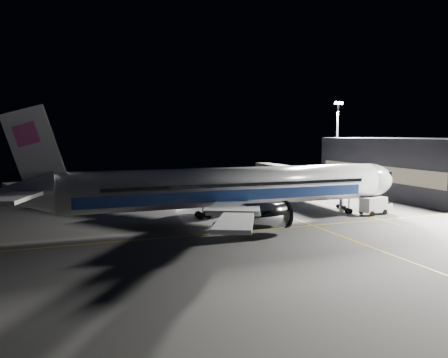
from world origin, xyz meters
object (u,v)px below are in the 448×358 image
Objects in this scene: airliner at (224,188)px; safety_cone_c at (193,206)px; jet_bridge at (301,175)px; floodlight_mast_north at (337,136)px; safety_cone_b at (235,204)px; baggage_tug at (170,202)px; safety_cone_a at (220,210)px; service_truck at (376,205)px.

safety_cone_c is (-0.71, 14.00, -4.88)m from airliner.
floodlight_mast_north is at bearing 37.74° from jet_bridge.
safety_cone_b is at bearing 63.04° from airliner.
jet_bridge reaches higher than baggage_tug.
airliner is at bearing -105.25° from safety_cone_a.
service_truck is 10.21× the size of safety_cone_a.
baggage_tug is at bearing 105.41° from airliner.
jet_bridge reaches higher than safety_cone_b.
jet_bridge is at bearing 86.16° from service_truck.
jet_bridge is 20.32m from service_truck.
baggage_tug is at bearing -175.75° from jet_bridge.
safety_cone_a is (-20.75, -9.51, -4.30)m from jet_bridge.
jet_bridge is at bearing 38.04° from airliner.
floodlight_mast_north is 3.57× the size of service_truck.
baggage_tug is at bearing -160.65° from floodlight_mast_north.
safety_cone_a is at bearing -66.97° from baggage_tug.
airliner is 17.15m from baggage_tug.
service_truck reaches higher than safety_cone_c.
floodlight_mast_north is 36.44× the size of safety_cone_a.
airliner reaches higher than jet_bridge.
service_truck is at bearing -4.31° from airliner.
safety_cone_c is (3.70, -2.01, -0.59)m from baggage_tug.
baggage_tug is (-45.49, -15.97, -11.49)m from floodlight_mast_north.
service_truck is (-15.76, -33.89, -10.87)m from floodlight_mast_north.
airliner reaches higher than baggage_tug.
jet_bridge is 17.08m from safety_cone_b.
safety_cone_b is (-18.24, 15.82, -1.22)m from service_truck.
safety_cone_c is at bearing 119.16° from safety_cone_a.
airliner is at bearing -141.96° from jet_bridge.
service_truck reaches higher than safety_cone_b.
baggage_tug is 5.46× the size of safety_cone_c.
floodlight_mast_north is 36.22× the size of safety_cone_b.
service_truck is (25.31, -1.91, -3.66)m from airliner.
safety_cone_c is (-7.79, 0.09, 0.00)m from safety_cone_b.
airliner is 19.53× the size of baggage_tug.
service_truck reaches higher than baggage_tug.
jet_bridge is at bearing 24.63° from safety_cone_a.
baggage_tug is (-27.49, -2.04, -3.71)m from jet_bridge.
floodlight_mast_north is at bearing 28.00° from safety_cone_b.
baggage_tug is at bearing 151.46° from safety_cone_c.
floodlight_mast_north is 46.87m from safety_cone_a.
service_truck is at bearing -114.94° from floodlight_mast_north.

